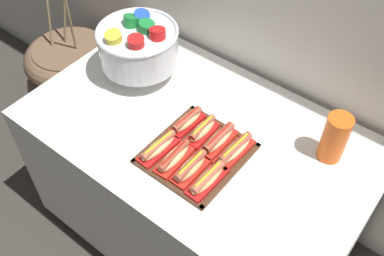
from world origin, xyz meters
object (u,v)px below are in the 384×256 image
(hot_dog_5, at_px, (202,130))
(cup_stack, at_px, (335,138))
(hot_dog_6, at_px, (218,140))
(hot_dog_2, at_px, (191,168))
(hot_dog_1, at_px, (174,158))
(hot_dog_4, at_px, (187,122))
(punch_bowl, at_px, (138,45))
(serving_tray, at_px, (197,154))
(floor_vase, at_px, (78,90))
(hot_dog_7, at_px, (235,150))
(buffet_table, at_px, (197,183))
(hot_dog_0, at_px, (159,148))
(hot_dog_3, at_px, (208,179))

(hot_dog_5, relative_size, cup_stack, 0.77)
(hot_dog_6, bearing_deg, hot_dog_2, -90.57)
(hot_dog_1, xyz_separation_m, hot_dog_2, (0.07, -0.00, 0.00))
(hot_dog_4, xyz_separation_m, hot_dog_6, (0.15, -0.00, 0.00))
(hot_dog_5, distance_m, punch_bowl, 0.46)
(serving_tray, bearing_deg, hot_dog_5, 113.88)
(hot_dog_1, height_order, hot_dog_2, hot_dog_2)
(floor_vase, distance_m, serving_tray, 1.17)
(hot_dog_2, xyz_separation_m, hot_dog_7, (0.08, 0.16, -0.00))
(hot_dog_2, xyz_separation_m, hot_dog_5, (-0.07, 0.17, 0.00))
(buffet_table, bearing_deg, floor_vase, 171.38)
(hot_dog_6, bearing_deg, hot_dog_0, -132.84)
(punch_bowl, bearing_deg, hot_dog_2, -30.15)
(buffet_table, bearing_deg, serving_tray, -54.17)
(buffet_table, bearing_deg, hot_dog_6, -9.36)
(serving_tray, height_order, hot_dog_6, hot_dog_6)
(hot_dog_6, bearing_deg, hot_dog_1, -115.01)
(hot_dog_3, distance_m, cup_stack, 0.47)
(hot_dog_0, height_order, cup_stack, cup_stack)
(floor_vase, height_order, punch_bowl, floor_vase)
(hot_dog_1, bearing_deg, hot_dog_2, -0.57)
(hot_dog_7, bearing_deg, hot_dog_6, 179.43)
(buffet_table, bearing_deg, hot_dog_7, -5.84)
(floor_vase, distance_m, hot_dog_2, 1.24)
(buffet_table, relative_size, hot_dog_7, 7.35)
(floor_vase, height_order, hot_dog_7, floor_vase)
(hot_dog_2, bearing_deg, hot_dog_4, 131.71)
(hot_dog_4, height_order, punch_bowl, punch_bowl)
(serving_tray, height_order, punch_bowl, punch_bowl)
(hot_dog_0, relative_size, hot_dog_5, 1.18)
(hot_dog_0, bearing_deg, hot_dog_5, 64.99)
(hot_dog_2, relative_size, hot_dog_7, 0.87)
(hot_dog_3, height_order, hot_dog_6, hot_dog_6)
(hot_dog_0, xyz_separation_m, hot_dog_1, (0.07, -0.00, -0.00))
(serving_tray, xyz_separation_m, hot_dog_7, (0.11, 0.08, 0.03))
(floor_vase, relative_size, hot_dog_2, 7.01)
(serving_tray, distance_m, hot_dog_2, 0.10)
(hot_dog_6, bearing_deg, serving_tray, -115.01)
(hot_dog_3, bearing_deg, punch_bowl, 153.13)
(buffet_table, bearing_deg, cup_stack, 23.21)
(hot_dog_1, bearing_deg, hot_dog_3, -0.57)
(serving_tray, relative_size, cup_stack, 1.83)
(hot_dog_0, relative_size, hot_dog_3, 1.01)
(hot_dog_5, bearing_deg, cup_stack, 26.87)
(serving_tray, xyz_separation_m, hot_dog_3, (0.11, -0.08, 0.03))
(hot_dog_4, xyz_separation_m, hot_dog_7, (0.22, -0.00, -0.00))
(buffet_table, height_order, serving_tray, serving_tray)
(hot_dog_2, bearing_deg, buffet_table, 120.78)
(hot_dog_2, xyz_separation_m, hot_dog_6, (0.00, 0.16, 0.00))
(hot_dog_1, bearing_deg, serving_tray, 64.99)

